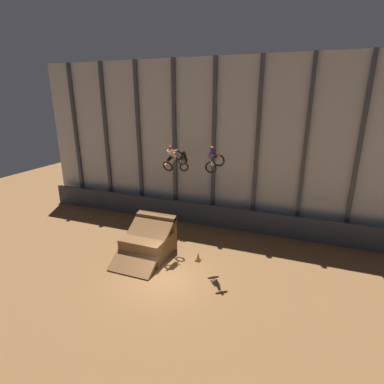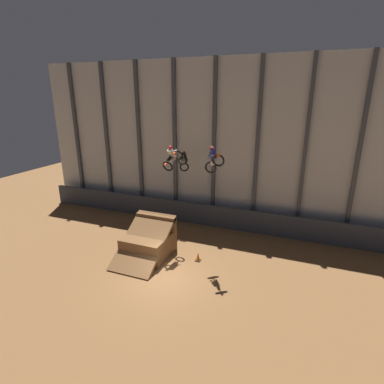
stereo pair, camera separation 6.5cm
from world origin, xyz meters
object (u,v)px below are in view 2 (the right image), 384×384
at_px(rider_bike_center_air, 172,158).
at_px(traffic_cone_near_ramp, 137,218).
at_px(rider_bike_right_air, 214,160).
at_px(dirt_ramp, 149,242).
at_px(rider_bike_left_air, 184,161).
at_px(traffic_cone_arena_edge, 198,257).

height_order(rider_bike_center_air, traffic_cone_near_ramp, rider_bike_center_air).
distance_m(rider_bike_right_air, traffic_cone_near_ramp, 11.01).
bearing_deg(dirt_ramp, rider_bike_right_air, 6.58).
bearing_deg(traffic_cone_near_ramp, rider_bike_center_air, -31.87).
relative_size(rider_bike_right_air, traffic_cone_near_ramp, 3.05).
bearing_deg(traffic_cone_near_ramp, rider_bike_left_air, 8.41).
xyz_separation_m(traffic_cone_near_ramp, traffic_cone_arena_edge, (7.15, -4.19, 0.00)).
relative_size(rider_bike_center_air, traffic_cone_near_ramp, 3.26).
xyz_separation_m(rider_bike_left_air, traffic_cone_arena_edge, (2.99, -4.81, -5.15)).
bearing_deg(traffic_cone_near_ramp, traffic_cone_arena_edge, -30.41).
distance_m(dirt_ramp, rider_bike_right_air, 7.19).
xyz_separation_m(rider_bike_center_air, rider_bike_right_air, (3.10, -0.96, 0.26)).
relative_size(rider_bike_right_air, traffic_cone_arena_edge, 3.05).
distance_m(rider_bike_right_air, traffic_cone_arena_edge, 6.47).
distance_m(rider_bike_left_air, traffic_cone_arena_edge, 7.65).
bearing_deg(rider_bike_center_air, traffic_cone_arena_edge, -20.33).
relative_size(dirt_ramp, rider_bike_left_air, 2.34).
bearing_deg(rider_bike_left_air, traffic_cone_near_ramp, 170.82).
bearing_deg(dirt_ramp, rider_bike_center_air, 51.79).
bearing_deg(traffic_cone_arena_edge, rider_bike_right_air, 11.79).
xyz_separation_m(dirt_ramp, rider_bike_left_air, (0.38, 5.12, 4.53)).
relative_size(rider_bike_left_air, rider_bike_right_air, 1.02).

